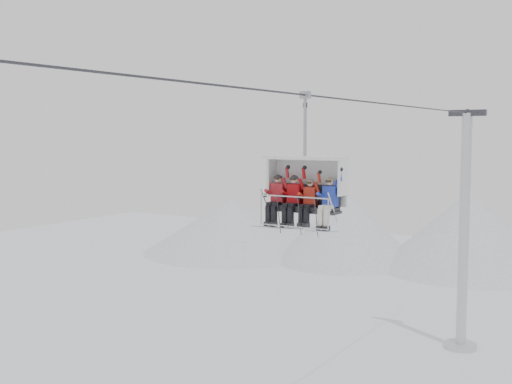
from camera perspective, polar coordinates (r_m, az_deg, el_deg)
The scene contains 8 objects.
ridgeline at distance 58.03m, azimuth 21.18°, elevation -4.40°, with size 72.00×21.00×7.00m.
lift_tower_right at distance 37.88m, azimuth 17.96°, elevation -4.75°, with size 2.00×1.80×13.48m.
haul_cable at distance 16.85m, azimuth -0.00°, elevation 9.10°, with size 0.06×0.06×50.00m, color #313137.
chairlift_carrier at distance 19.37m, azimuth 4.52°, elevation 0.84°, with size 2.44×1.17×3.98m.
skier_far_left at distance 19.56m, azimuth 1.85°, elevation -0.48°, with size 0.42×1.69×1.66m.
skier_center_left at distance 19.29m, azimuth 3.31°, elevation -0.57°, with size 0.42×1.69×1.66m.
skier_center_right at distance 19.03m, azimuth 4.72°, elevation -0.79°, with size 0.37×1.69×1.51m.
skier_far_right at distance 18.75m, azimuth 6.47°, elevation -0.78°, with size 0.41×1.69×1.63m.
Camera 1 is at (8.89, -14.26, 12.15)m, focal length 45.00 mm.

